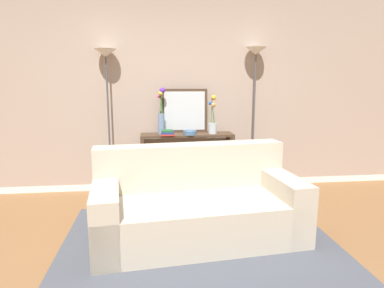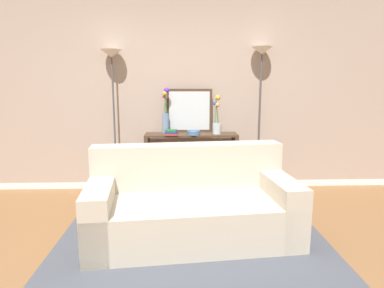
{
  "view_description": "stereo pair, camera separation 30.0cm",
  "coord_description": "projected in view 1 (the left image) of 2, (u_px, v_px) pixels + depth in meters",
  "views": [
    {
      "loc": [
        -0.26,
        -2.58,
        1.52
      ],
      "look_at": [
        0.19,
        1.21,
        0.81
      ],
      "focal_mm": 31.72,
      "sensor_mm": 36.0,
      "label": 1
    },
    {
      "loc": [
        0.04,
        -2.6,
        1.52
      ],
      "look_at": [
        0.19,
        1.21,
        0.81
      ],
      "focal_mm": 31.72,
      "sensor_mm": 36.0,
      "label": 2
    }
  ],
  "objects": [
    {
      "name": "fruit_bowl",
      "position": [
        190.0,
        133.0,
        4.47
      ],
      "size": [
        0.18,
        0.18,
        0.06
      ],
      "color": "#4C7093",
      "rests_on": "console_table"
    },
    {
      "name": "area_rug",
      "position": [
        199.0,
        242.0,
        3.24
      ],
      "size": [
        2.58,
        1.99,
        0.01
      ],
      "color": "#474C56",
      "rests_on": "ground"
    },
    {
      "name": "couch",
      "position": [
        196.0,
        206.0,
        3.34
      ],
      "size": [
        2.05,
        1.15,
        0.88
      ],
      "color": "#BCB29E",
      "rests_on": "ground"
    },
    {
      "name": "ground_plane",
      "position": [
        187.0,
        268.0,
        2.82
      ],
      "size": [
        16.0,
        16.0,
        0.02
      ],
      "primitive_type": "cube",
      "color": "brown"
    },
    {
      "name": "vase_short_flowers",
      "position": [
        213.0,
        121.0,
        4.54
      ],
      "size": [
        0.11,
        0.13,
        0.52
      ],
      "color": "silver",
      "rests_on": "console_table"
    },
    {
      "name": "book_stack",
      "position": [
        168.0,
        133.0,
        4.43
      ],
      "size": [
        0.17,
        0.16,
        0.07
      ],
      "color": "#BC3328",
      "rests_on": "console_table"
    },
    {
      "name": "floor_lamp_right",
      "position": [
        255.0,
        79.0,
        4.62
      ],
      "size": [
        0.28,
        0.28,
        1.97
      ],
      "color": "#4C4C51",
      "rests_on": "ground"
    },
    {
      "name": "console_table",
      "position": [
        187.0,
        153.0,
        4.61
      ],
      "size": [
        1.24,
        0.33,
        0.83
      ],
      "color": "#473323",
      "rests_on": "ground"
    },
    {
      "name": "book_row_under_console",
      "position": [
        168.0,
        189.0,
        4.68
      ],
      "size": [
        0.49,
        0.18,
        0.13
      ],
      "color": "#2D2D33",
      "rests_on": "ground"
    },
    {
      "name": "vase_tall_flowers",
      "position": [
        161.0,
        115.0,
        4.51
      ],
      "size": [
        0.1,
        0.11,
        0.61
      ],
      "color": "#6B84AD",
      "rests_on": "console_table"
    },
    {
      "name": "floor_lamp_left",
      "position": [
        107.0,
        82.0,
        4.4
      ],
      "size": [
        0.28,
        0.28,
        1.93
      ],
      "color": "#4C4C51",
      "rests_on": "ground"
    },
    {
      "name": "back_wall",
      "position": [
        170.0,
        89.0,
        4.73
      ],
      "size": [
        12.0,
        0.15,
        2.83
      ],
      "color": "white",
      "rests_on": "ground"
    },
    {
      "name": "wall_mirror",
      "position": [
        185.0,
        111.0,
        4.64
      ],
      "size": [
        0.62,
        0.02,
        0.6
      ],
      "color": "#473323",
      "rests_on": "console_table"
    }
  ]
}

